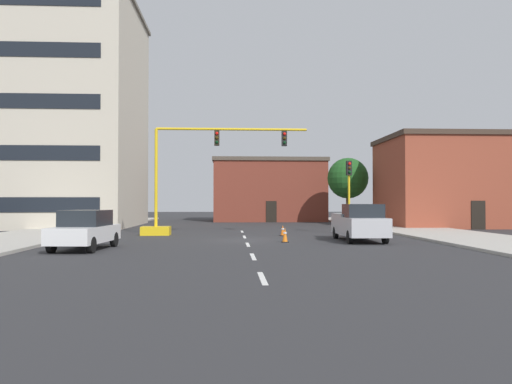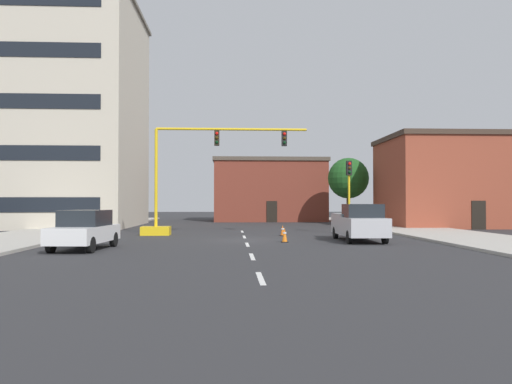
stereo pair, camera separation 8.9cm
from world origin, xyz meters
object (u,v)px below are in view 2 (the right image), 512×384
traffic_signal_gantry (179,198)px  traffic_cone_roadside_b (285,235)px  sedan_white_near_left (85,229)px  pickup_truck_silver (359,223)px  traffic_cone_roadside_a (283,230)px  traffic_light_pole_right (349,180)px  tree_right_far (348,178)px

traffic_signal_gantry → traffic_cone_roadside_b: size_ratio=13.59×
sedan_white_near_left → pickup_truck_silver: bearing=17.4°
pickup_truck_silver → traffic_cone_roadside_a: pickup_truck_silver is taller
traffic_light_pole_right → sedan_white_near_left: bearing=-144.5°
sedan_white_near_left → traffic_cone_roadside_a: 12.97m
traffic_cone_roadside_a → traffic_cone_roadside_b: (-0.43, -5.12, 0.05)m
tree_right_far → pickup_truck_silver: bearing=-101.7°
traffic_light_pole_right → sedan_white_near_left: size_ratio=1.04×
tree_right_far → pickup_truck_silver: size_ratio=1.16×
traffic_signal_gantry → traffic_cone_roadside_b: 8.86m
traffic_light_pole_right → traffic_cone_roadside_a: size_ratio=7.17×
tree_right_far → traffic_signal_gantry: bearing=-133.1°
traffic_signal_gantry → pickup_truck_silver: traffic_signal_gantry is taller
traffic_cone_roadside_a → traffic_cone_roadside_b: 5.13m
pickup_truck_silver → traffic_cone_roadside_a: size_ratio=8.12×
traffic_cone_roadside_b → tree_right_far: bearing=68.7°
traffic_light_pole_right → tree_right_far: bearing=77.0°
pickup_truck_silver → traffic_cone_roadside_a: bearing=129.1°
traffic_light_pole_right → traffic_cone_roadside_b: bearing=-126.8°
pickup_truck_silver → tree_right_far: bearing=78.3°
pickup_truck_silver → traffic_light_pole_right: bearing=81.6°
traffic_light_pole_right → sedan_white_near_left: (-14.18, -10.13, -2.64)m
traffic_light_pole_right → traffic_cone_roadside_b: (-4.95, -6.61, -3.15)m
traffic_light_pole_right → tree_right_far: tree_right_far is taller
tree_right_far → pickup_truck_silver: 21.71m
traffic_signal_gantry → pickup_truck_silver: (10.17, -5.48, -1.35)m
traffic_cone_roadside_a → tree_right_far: bearing=64.1°
traffic_signal_gantry → traffic_cone_roadside_b: (6.10, -6.12, -1.95)m
traffic_signal_gantry → sedan_white_near_left: 10.24m
sedan_white_near_left → traffic_cone_roadside_b: (9.23, 3.52, -0.51)m
tree_right_far → sedan_white_near_left: size_ratio=1.36×
traffic_cone_roadside_b → traffic_signal_gantry: bearing=134.9°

